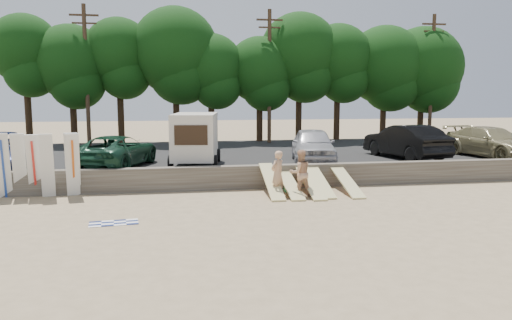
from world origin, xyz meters
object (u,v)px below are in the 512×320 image
(car_3, at_px, (406,142))
(beachgoer_b, at_px, (300,173))
(car_2, at_px, (313,145))
(car_0, at_px, (1,151))
(car_1, at_px, (116,151))
(beachgoer_a, at_px, (277,173))
(car_4, at_px, (491,142))
(cooler, at_px, (289,188))
(box_trailer, at_px, (195,136))

(car_3, height_order, beachgoer_b, car_3)
(car_2, height_order, car_3, car_3)
(car_0, xyz_separation_m, car_1, (5.00, -0.20, -0.09))
(beachgoer_a, xyz_separation_m, beachgoer_b, (0.88, -0.20, 0.03))
(car_4, bearing_deg, car_1, 171.30)
(beachgoer_a, bearing_deg, car_1, -71.70)
(car_3, distance_m, beachgoer_a, 9.47)
(car_0, xyz_separation_m, cooler, (12.27, -3.87, -1.36))
(car_1, bearing_deg, box_trailer, -162.29)
(car_0, bearing_deg, cooler, -35.87)
(box_trailer, height_order, car_3, box_trailer)
(box_trailer, relative_size, beachgoer_b, 2.18)
(car_3, xyz_separation_m, beachgoer_b, (-7.07, -5.30, -0.64))
(car_1, distance_m, car_2, 9.37)
(car_3, height_order, cooler, car_3)
(car_0, distance_m, car_1, 5.00)
(cooler, bearing_deg, car_3, 29.77)
(car_2, bearing_deg, box_trailer, -167.37)
(box_trailer, distance_m, beachgoer_a, 5.44)
(car_4, height_order, beachgoer_a, car_4)
(cooler, bearing_deg, beachgoer_b, -78.52)
(car_0, height_order, beachgoer_b, car_0)
(car_2, bearing_deg, beachgoer_a, -109.99)
(car_4, relative_size, beachgoer_a, 3.04)
(car_1, relative_size, car_4, 0.95)
(car_1, relative_size, car_3, 0.99)
(box_trailer, height_order, beachgoer_b, box_trailer)
(car_2, bearing_deg, car_3, 18.22)
(car_4, bearing_deg, beachgoer_a, -169.15)
(beachgoer_a, bearing_deg, box_trailer, -93.63)
(beachgoer_a, bearing_deg, cooler, -169.64)
(car_2, xyz_separation_m, beachgoer_a, (-2.76, -4.49, -0.64))
(beachgoer_a, distance_m, beachgoer_b, 0.90)
(car_3, distance_m, cooler, 8.60)
(beachgoer_b, bearing_deg, cooler, -82.99)
(box_trailer, bearing_deg, car_3, 12.15)
(box_trailer, xyz_separation_m, beachgoer_a, (3.00, -4.39, -1.16))
(box_trailer, distance_m, cooler, 5.50)
(car_3, distance_m, car_4, 4.73)
(car_0, bearing_deg, car_4, -18.07)
(car_2, relative_size, car_3, 0.93)
(beachgoer_b, relative_size, cooler, 4.89)
(car_4, xyz_separation_m, cooler, (-12.00, -4.00, -1.34))
(car_4, bearing_deg, car_0, 170.63)
(box_trailer, relative_size, car_2, 0.82)
(car_2, bearing_deg, beachgoer_b, -100.31)
(car_3, relative_size, beachgoer_b, 2.85)
(beachgoer_a, relative_size, cooler, 4.76)
(car_3, bearing_deg, car_0, -8.68)
(box_trailer, relative_size, car_1, 0.77)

